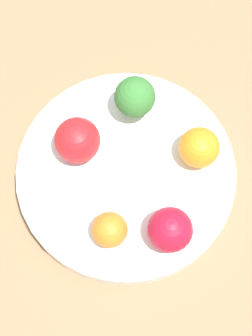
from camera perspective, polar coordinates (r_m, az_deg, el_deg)
The scene contains 8 objects.
ground_plane at distance 0.72m, azimuth 0.00°, elevation -1.66°, with size 6.00×6.00×0.00m, color gray.
table_surface at distance 0.72m, azimuth 0.00°, elevation -1.41°, with size 1.20×1.20×0.02m.
bowl at distance 0.69m, azimuth 0.00°, elevation -0.73°, with size 0.27×0.27×0.03m.
broccoli at distance 0.67m, azimuth 0.91°, elevation 7.19°, with size 0.05×0.05×0.06m.
apple_red at distance 0.66m, azimuth -4.97°, elevation 2.82°, with size 0.06×0.06×0.06m.
apple_green at distance 0.63m, azimuth 4.49°, elevation -6.28°, with size 0.05×0.05×0.05m.
orange_front at distance 0.66m, azimuth 7.44°, elevation 2.07°, with size 0.05×0.05×0.05m.
orange_back at distance 0.63m, azimuth -1.67°, elevation -6.30°, with size 0.04×0.04×0.04m.
Camera 1 is at (-0.21, -0.08, 0.69)m, focal length 60.00 mm.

